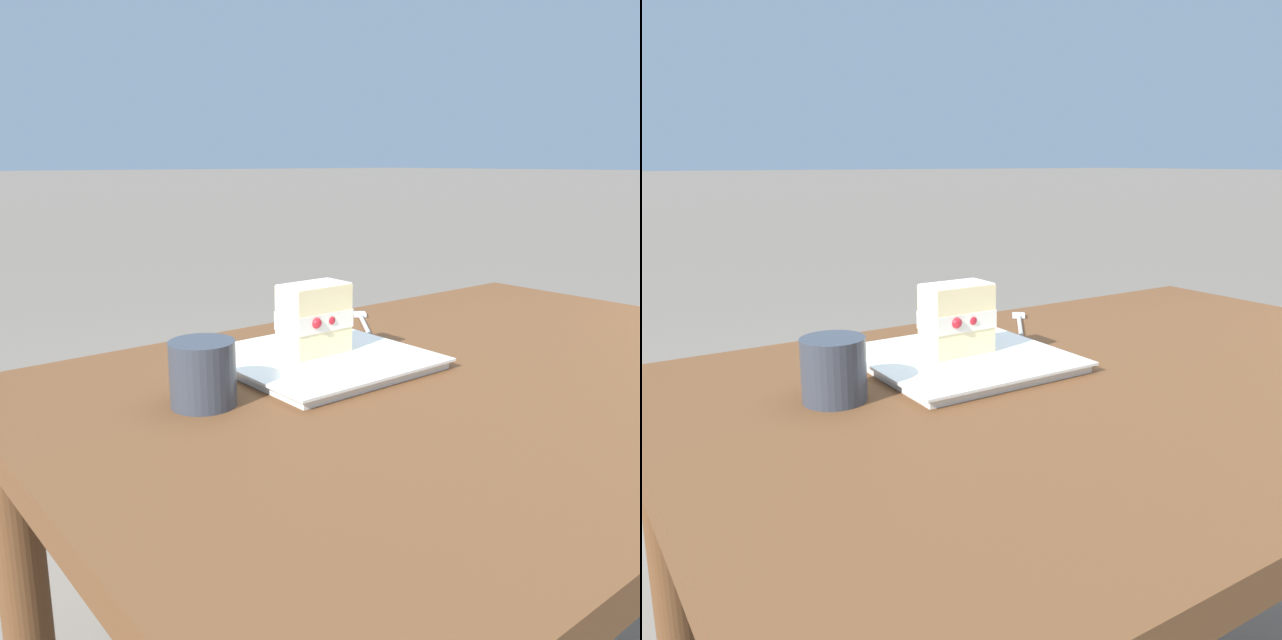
# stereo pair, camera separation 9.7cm
# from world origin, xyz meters

# --- Properties ---
(patio_table) EXTENTS (1.23, 0.81, 0.72)m
(patio_table) POSITION_xyz_m (0.00, 0.00, 0.61)
(patio_table) COLOR brown
(patio_table) RESTS_ON ground
(dessert_plate) EXTENTS (0.28, 0.28, 0.02)m
(dessert_plate) POSITION_xyz_m (-0.16, 0.14, 0.73)
(dessert_plate) COLOR white
(dessert_plate) RESTS_ON patio_table
(cake_slice) EXTENTS (0.10, 0.07, 0.10)m
(cake_slice) POSITION_xyz_m (-0.16, 0.16, 0.79)
(cake_slice) COLOR beige
(cake_slice) RESTS_ON dessert_plate
(dessert_fork) EXTENTS (0.11, 0.15, 0.01)m
(dessert_fork) POSITION_xyz_m (0.07, 0.29, 0.73)
(dessert_fork) COLOR silver
(dessert_fork) RESTS_ON patio_table
(coffee_cup) EXTENTS (0.08, 0.08, 0.08)m
(coffee_cup) POSITION_xyz_m (-0.38, 0.10, 0.76)
(coffee_cup) COLOR #333842
(coffee_cup) RESTS_ON patio_table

